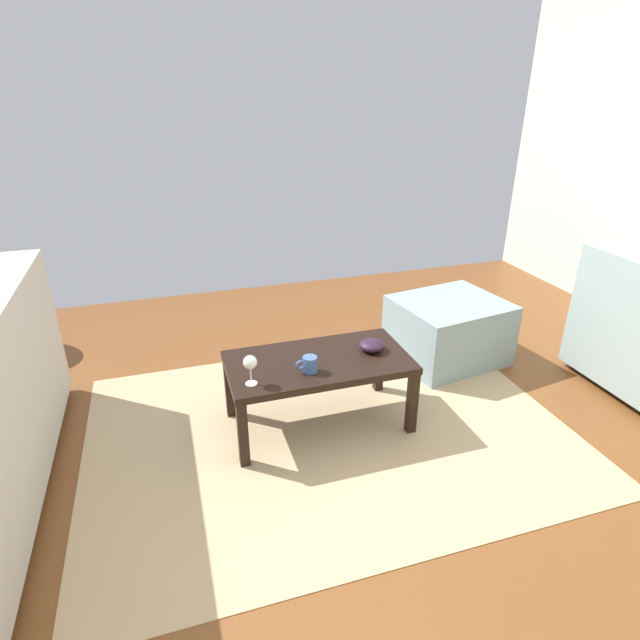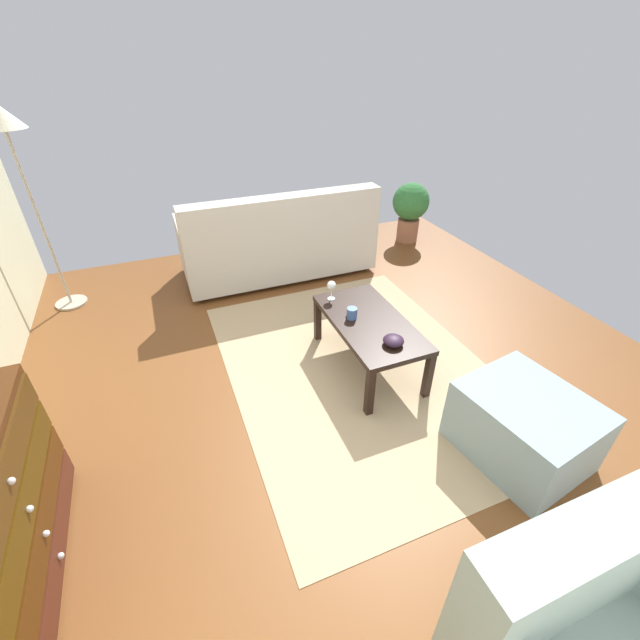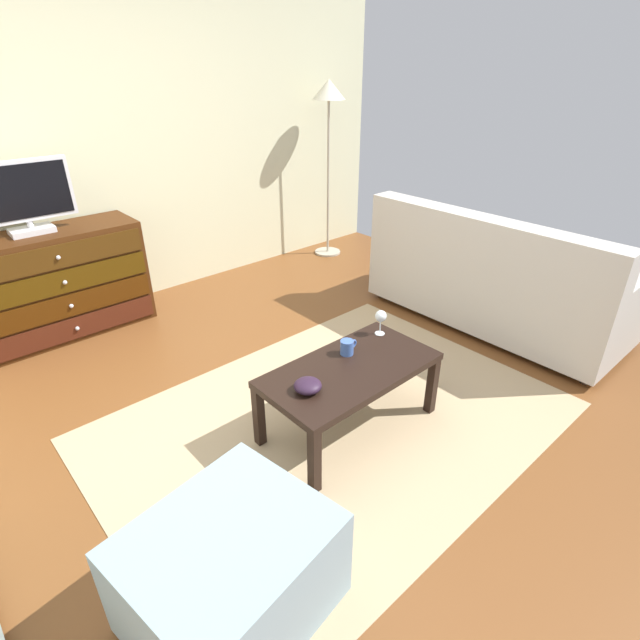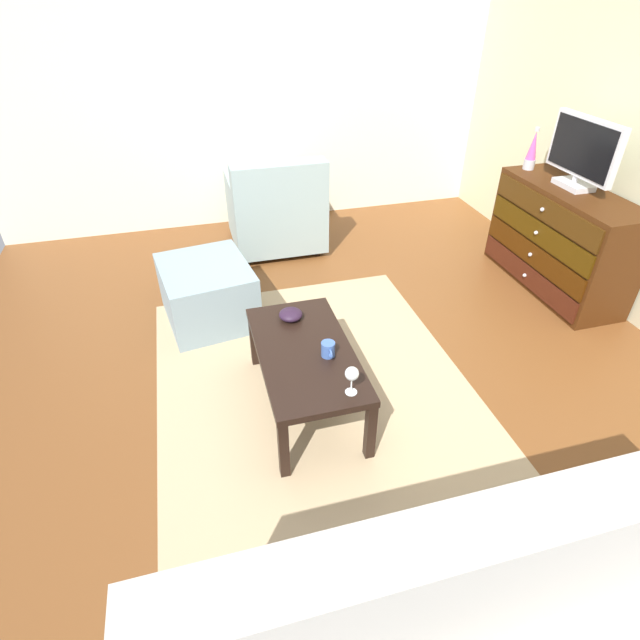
{
  "view_description": "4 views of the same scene",
  "coord_description": "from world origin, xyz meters",
  "px_view_note": "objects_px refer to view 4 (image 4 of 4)",
  "views": [
    {
      "loc": [
        0.96,
        2.05,
        1.77
      ],
      "look_at": [
        0.24,
        -0.24,
        0.67
      ],
      "focal_mm": 28.96,
      "sensor_mm": 36.0,
      "label": 1
    },
    {
      "loc": [
        -1.99,
        1.01,
        2.11
      ],
      "look_at": [
        0.32,
        0.08,
        0.46
      ],
      "focal_mm": 23.52,
      "sensor_mm": 36.0,
      "label": 2
    },
    {
      "loc": [
        -1.37,
        -1.82,
        1.88
      ],
      "look_at": [
        0.22,
        -0.06,
        0.62
      ],
      "focal_mm": 27.29,
      "sensor_mm": 36.0,
      "label": 3
    },
    {
      "loc": [
        2.35,
        -0.78,
        2.12
      ],
      "look_at": [
        0.29,
        -0.22,
        0.64
      ],
      "focal_mm": 27.94,
      "sensor_mm": 36.0,
      "label": 4
    }
  ],
  "objects_px": {
    "dresser": "(560,240)",
    "armchair": "(276,211)",
    "coffee_table": "(305,357)",
    "ottoman": "(208,293)",
    "lava_lamp": "(532,151)",
    "bowl_decorative": "(291,315)",
    "wine_glass": "(352,375)",
    "tv": "(583,152)",
    "mug": "(328,349)"
  },
  "relations": [
    {
      "from": "bowl_decorative",
      "to": "armchair",
      "type": "bearing_deg",
      "value": 171.75
    },
    {
      "from": "bowl_decorative",
      "to": "armchair",
      "type": "distance_m",
      "value": 1.83
    },
    {
      "from": "ottoman",
      "to": "dresser",
      "type": "bearing_deg",
      "value": 84.76
    },
    {
      "from": "dresser",
      "to": "ottoman",
      "type": "bearing_deg",
      "value": -95.24
    },
    {
      "from": "tv",
      "to": "coffee_table",
      "type": "xyz_separation_m",
      "value": [
        0.9,
        -2.3,
        -0.71
      ]
    },
    {
      "from": "wine_glass",
      "to": "armchair",
      "type": "relative_size",
      "value": 0.18
    },
    {
      "from": "dresser",
      "to": "armchair",
      "type": "xyz_separation_m",
      "value": [
        -1.29,
        -2.02,
        -0.05
      ]
    },
    {
      "from": "wine_glass",
      "to": "bowl_decorative",
      "type": "height_order",
      "value": "wine_glass"
    },
    {
      "from": "wine_glass",
      "to": "armchair",
      "type": "distance_m",
      "value": 2.52
    },
    {
      "from": "dresser",
      "to": "mug",
      "type": "xyz_separation_m",
      "value": [
        0.92,
        -2.16,
        0.05
      ]
    },
    {
      "from": "tv",
      "to": "wine_glass",
      "type": "bearing_deg",
      "value": -59.17
    },
    {
      "from": "dresser",
      "to": "mug",
      "type": "height_order",
      "value": "dresser"
    },
    {
      "from": "mug",
      "to": "ottoman",
      "type": "xyz_separation_m",
      "value": [
        -1.17,
        -0.58,
        -0.24
      ]
    },
    {
      "from": "tv",
      "to": "armchair",
      "type": "bearing_deg",
      "value": -120.92
    },
    {
      "from": "wine_glass",
      "to": "bowl_decorative",
      "type": "distance_m",
      "value": 0.73
    },
    {
      "from": "dresser",
      "to": "armchair",
      "type": "bearing_deg",
      "value": -122.46
    },
    {
      "from": "tv",
      "to": "lava_lamp",
      "type": "bearing_deg",
      "value": -171.71
    },
    {
      "from": "dresser",
      "to": "ottoman",
      "type": "height_order",
      "value": "dresser"
    },
    {
      "from": "dresser",
      "to": "lava_lamp",
      "type": "relative_size",
      "value": 3.78
    },
    {
      "from": "coffee_table",
      "to": "wine_glass",
      "type": "xyz_separation_m",
      "value": [
        0.39,
        0.14,
        0.17
      ]
    },
    {
      "from": "tv",
      "to": "ottoman",
      "type": "xyz_separation_m",
      "value": [
        -0.19,
        -2.76,
        -0.85
      ]
    },
    {
      "from": "coffee_table",
      "to": "armchair",
      "type": "distance_m",
      "value": 2.14
    },
    {
      "from": "dresser",
      "to": "bowl_decorative",
      "type": "xyz_separation_m",
      "value": [
        0.52,
        -2.28,
        0.04
      ]
    },
    {
      "from": "bowl_decorative",
      "to": "ottoman",
      "type": "height_order",
      "value": "bowl_decorative"
    },
    {
      "from": "bowl_decorative",
      "to": "ottoman",
      "type": "distance_m",
      "value": 0.93
    },
    {
      "from": "lava_lamp",
      "to": "dresser",
      "type": "bearing_deg",
      "value": 4.76
    },
    {
      "from": "lava_lamp",
      "to": "ottoman",
      "type": "distance_m",
      "value": 2.81
    },
    {
      "from": "dresser",
      "to": "wine_glass",
      "type": "distance_m",
      "value": 2.46
    },
    {
      "from": "tv",
      "to": "coffee_table",
      "type": "height_order",
      "value": "tv"
    },
    {
      "from": "coffee_table",
      "to": "ottoman",
      "type": "height_order",
      "value": "ottoman"
    },
    {
      "from": "lava_lamp",
      "to": "bowl_decorative",
      "type": "distance_m",
      "value": 2.52
    },
    {
      "from": "wine_glass",
      "to": "dresser",
      "type": "bearing_deg",
      "value": 119.9
    },
    {
      "from": "armchair",
      "to": "ottoman",
      "type": "height_order",
      "value": "armchair"
    },
    {
      "from": "dresser",
      "to": "coffee_table",
      "type": "xyz_separation_m",
      "value": [
        0.84,
        -2.27,
        -0.04
      ]
    },
    {
      "from": "armchair",
      "to": "lava_lamp",
      "type": "bearing_deg",
      "value": 68.92
    },
    {
      "from": "ottoman",
      "to": "lava_lamp",
      "type": "bearing_deg",
      "value": 95.77
    },
    {
      "from": "coffee_table",
      "to": "ottoman",
      "type": "distance_m",
      "value": 1.19
    },
    {
      "from": "mug",
      "to": "lava_lamp",
      "type": "bearing_deg",
      "value": 124.22
    },
    {
      "from": "tv",
      "to": "wine_glass",
      "type": "height_order",
      "value": "tv"
    },
    {
      "from": "dresser",
      "to": "bowl_decorative",
      "type": "distance_m",
      "value": 2.34
    },
    {
      "from": "lava_lamp",
      "to": "wine_glass",
      "type": "height_order",
      "value": "lava_lamp"
    },
    {
      "from": "wine_glass",
      "to": "bowl_decorative",
      "type": "bearing_deg",
      "value": -168.1
    },
    {
      "from": "wine_glass",
      "to": "ottoman",
      "type": "distance_m",
      "value": 1.63
    },
    {
      "from": "lava_lamp",
      "to": "wine_glass",
      "type": "bearing_deg",
      "value": -50.06
    },
    {
      "from": "wine_glass",
      "to": "mug",
      "type": "distance_m",
      "value": 0.32
    },
    {
      "from": "wine_glass",
      "to": "tv",
      "type": "bearing_deg",
      "value": 120.83
    },
    {
      "from": "mug",
      "to": "armchair",
      "type": "bearing_deg",
      "value": 176.31
    },
    {
      "from": "armchair",
      "to": "tv",
      "type": "bearing_deg",
      "value": 59.08
    },
    {
      "from": "ottoman",
      "to": "bowl_decorative",
      "type": "bearing_deg",
      "value": 30.69
    },
    {
      "from": "bowl_decorative",
      "to": "ottoman",
      "type": "bearing_deg",
      "value": -149.31
    }
  ]
}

